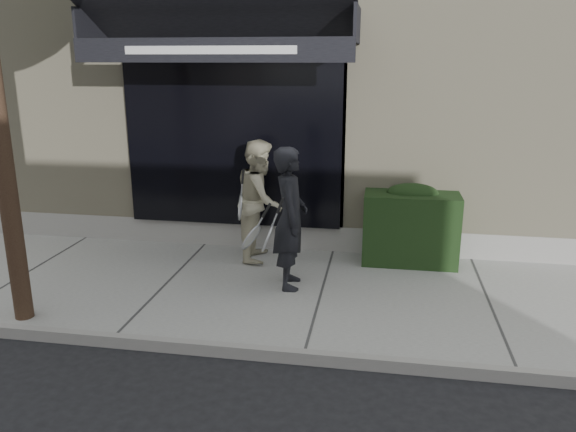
# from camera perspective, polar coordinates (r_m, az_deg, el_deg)

# --- Properties ---
(ground) EXTENTS (80.00, 80.00, 0.00)m
(ground) POSITION_cam_1_polar(r_m,az_deg,el_deg) (7.12, 3.45, -8.44)
(ground) COLOR black
(ground) RESTS_ON ground
(sidewalk) EXTENTS (20.00, 3.00, 0.12)m
(sidewalk) POSITION_cam_1_polar(r_m,az_deg,el_deg) (7.09, 3.45, -8.00)
(sidewalk) COLOR gray
(sidewalk) RESTS_ON ground
(curb) EXTENTS (20.00, 0.10, 0.14)m
(curb) POSITION_cam_1_polar(r_m,az_deg,el_deg) (5.71, 1.67, -14.09)
(curb) COLOR gray
(curb) RESTS_ON ground
(building_facade) EXTENTS (14.30, 8.04, 5.64)m
(building_facade) POSITION_cam_1_polar(r_m,az_deg,el_deg) (11.44, 6.49, 14.75)
(building_facade) COLOR #C1B694
(building_facade) RESTS_ON ground
(hedge) EXTENTS (1.30, 0.70, 1.14)m
(hedge) POSITION_cam_1_polar(r_m,az_deg,el_deg) (8.04, 12.34, -0.91)
(hedge) COLOR black
(hedge) RESTS_ON sidewalk
(pedestrian_front) EXTENTS (0.81, 0.84, 1.78)m
(pedestrian_front) POSITION_cam_1_polar(r_m,az_deg,el_deg) (6.91, 0.20, -0.26)
(pedestrian_front) COLOR black
(pedestrian_front) RESTS_ON sidewalk
(pedestrian_back) EXTENTS (0.69, 0.97, 1.72)m
(pedestrian_back) POSITION_cam_1_polar(r_m,az_deg,el_deg) (7.94, -2.81, 1.63)
(pedestrian_back) COLOR #BFB899
(pedestrian_back) RESTS_ON sidewalk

